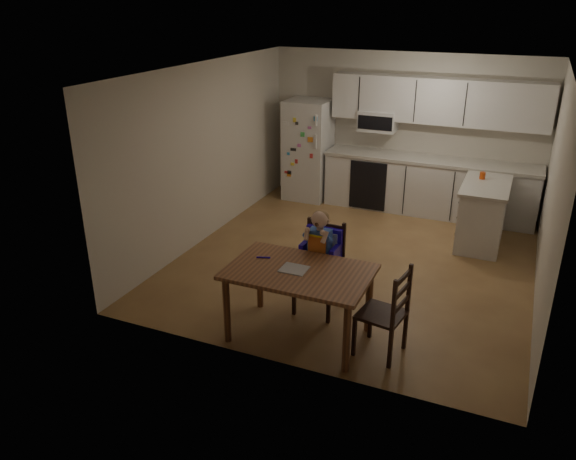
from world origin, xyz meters
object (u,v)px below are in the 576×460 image
at_px(red_cup, 482,176).
at_px(dining_table, 299,279).
at_px(chair_booster, 321,250).
at_px(refrigerator, 308,150).
at_px(kitchen_island, 483,214).
at_px(chair_side, 391,308).

height_order(red_cup, dining_table, red_cup).
height_order(dining_table, chair_booster, chair_booster).
bearing_deg(refrigerator, chair_booster, -66.32).
bearing_deg(red_cup, kitchen_island, -68.39).
xyz_separation_m(red_cup, chair_side, (-0.45, -3.44, -0.40)).
bearing_deg(kitchen_island, chair_side, -99.43).
xyz_separation_m(refrigerator, chair_side, (2.49, -4.10, -0.31)).
bearing_deg(chair_booster, dining_table, -88.56).
height_order(refrigerator, dining_table, refrigerator).
height_order(kitchen_island, chair_booster, chair_booster).
bearing_deg(kitchen_island, refrigerator, 163.63).
distance_m(refrigerator, dining_table, 4.42).
height_order(refrigerator, red_cup, refrigerator).
bearing_deg(chair_side, red_cup, -178.31).
relative_size(refrigerator, kitchen_island, 1.41).
distance_m(dining_table, chair_side, 0.95).
distance_m(refrigerator, chair_side, 4.81).
distance_m(chair_booster, chair_side, 1.13).
relative_size(chair_booster, chair_side, 1.27).
bearing_deg(dining_table, chair_booster, 89.87).
xyz_separation_m(red_cup, chair_booster, (-1.39, -2.85, -0.21)).
bearing_deg(red_cup, chair_side, -97.42).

